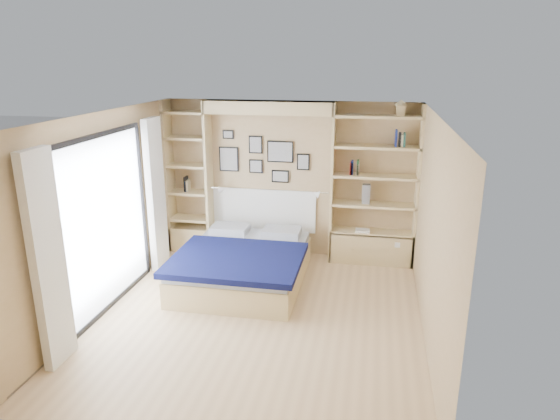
# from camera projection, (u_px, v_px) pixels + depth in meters

# --- Properties ---
(ground) EXTENTS (4.50, 4.50, 0.00)m
(ground) POSITION_uv_depth(u_px,v_px,m) (259.00, 317.00, 6.27)
(ground) COLOR #DCB785
(ground) RESTS_ON ground
(room_shell) EXTENTS (4.50, 4.50, 4.50)m
(room_shell) POSITION_uv_depth(u_px,v_px,m) (256.00, 201.00, 7.46)
(room_shell) COLOR tan
(room_shell) RESTS_ON ground
(bed) EXTENTS (1.77, 2.34, 1.07)m
(bed) POSITION_uv_depth(u_px,v_px,m) (244.00, 263.00, 7.21)
(bed) COLOR #D1BA85
(bed) RESTS_ON ground
(photo_gallery) EXTENTS (1.48, 0.02, 0.82)m
(photo_gallery) POSITION_uv_depth(u_px,v_px,m) (262.00, 157.00, 7.97)
(photo_gallery) COLOR black
(photo_gallery) RESTS_ON ground
(reading_lamps) EXTENTS (1.92, 0.12, 0.15)m
(reading_lamps) POSITION_uv_depth(u_px,v_px,m) (268.00, 191.00, 7.88)
(reading_lamps) COLOR silver
(reading_lamps) RESTS_ON ground
(shelf_decor) EXTENTS (3.47, 0.23, 2.03)m
(shelf_decor) POSITION_uv_depth(u_px,v_px,m) (354.00, 158.00, 7.54)
(shelf_decor) COLOR #A51E1E
(shelf_decor) RESTS_ON ground
(deck) EXTENTS (3.20, 4.00, 0.05)m
(deck) POSITION_uv_depth(u_px,v_px,m) (6.00, 293.00, 6.92)
(deck) COLOR #695E4D
(deck) RESTS_ON ground
(deck_chair) EXTENTS (0.49, 0.72, 0.68)m
(deck_chair) POSITION_uv_depth(u_px,v_px,m) (17.00, 272.00, 6.83)
(deck_chair) COLOR tan
(deck_chair) RESTS_ON ground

